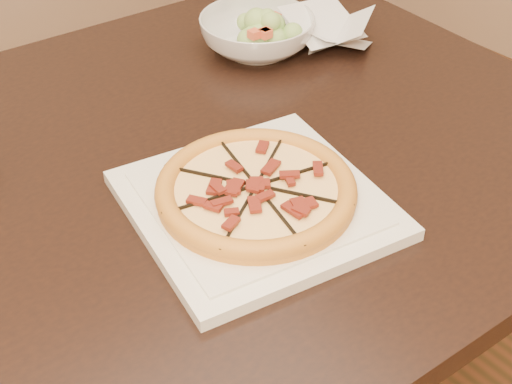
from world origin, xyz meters
TOP-DOWN VIEW (x-y plane):
  - dining_table at (-0.07, 0.12)m, footprint 1.53×1.04m
  - plate at (0.04, -0.05)m, footprint 0.36×0.36m
  - pizza at (0.04, -0.05)m, footprint 0.26×0.26m
  - salad_bowl at (0.33, 0.30)m, footprint 0.23×0.23m
  - salad at (0.33, 0.30)m, footprint 0.11×0.10m
  - cling_film at (0.44, 0.23)m, footprint 0.19×0.16m

SIDE VIEW (x-z plane):
  - dining_table at x=-0.07m, z-range 0.28..1.03m
  - plate at x=0.04m, z-range 0.75..0.77m
  - cling_film at x=0.44m, z-range 0.75..0.80m
  - salad_bowl at x=0.33m, z-range 0.75..0.81m
  - pizza at x=0.04m, z-range 0.77..0.80m
  - salad at x=0.33m, z-range 0.81..0.85m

